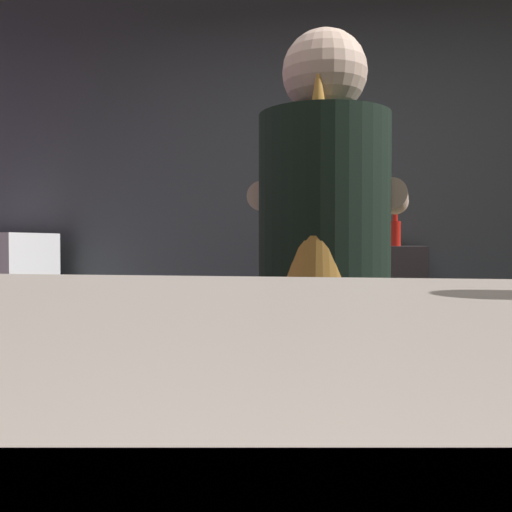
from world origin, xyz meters
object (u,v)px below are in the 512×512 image
object	(u,v)px
bottle_olive_oil	(332,228)
bottle_hot_sauce	(395,232)
bartender	(323,299)
bottle_soy	(381,232)
mixing_bowl	(343,286)
chefs_knife	(418,295)

from	to	relation	value
bottle_olive_oil	bottle_hot_sauce	distance (m)	0.36
bartender	bottle_soy	world-z (taller)	bartender
mixing_bowl	bottle_soy	bearing A→B (deg)	82.40
bartender	chefs_knife	size ratio (longest dim) A/B	6.90
bartender	chefs_knife	bearing A→B (deg)	-28.85
bottle_soy	bottle_hot_sauce	size ratio (longest dim) A/B	0.99
chefs_knife	bottle_olive_oil	size ratio (longest dim) A/B	0.93
bartender	chefs_knife	xyz separation A→B (m)	(0.28, 0.41, -0.02)
chefs_knife	bottle_hot_sauce	distance (m)	1.42
mixing_bowl	bottle_hot_sauce	distance (m)	1.40
bottle_hot_sauce	bottle_soy	bearing A→B (deg)	148.12
bottle_olive_oil	chefs_knife	bearing A→B (deg)	-76.10
bartender	mixing_bowl	xyz separation A→B (m)	(0.04, 0.45, 0.00)
bartender	bottle_hot_sauce	world-z (taller)	bartender
chefs_knife	bottle_soy	bearing A→B (deg)	100.21
bartender	chefs_knife	world-z (taller)	bartender
mixing_bowl	bottle_olive_oil	distance (m)	1.29
chefs_knife	bottle_olive_oil	bearing A→B (deg)	112.05
bottle_soy	chefs_knife	bearing A→B (deg)	-87.94
chefs_knife	bartender	bearing A→B (deg)	-116.42
chefs_knife	bottle_olive_oil	distance (m)	1.37
bartender	bottle_soy	size ratio (longest dim) A/B	8.20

